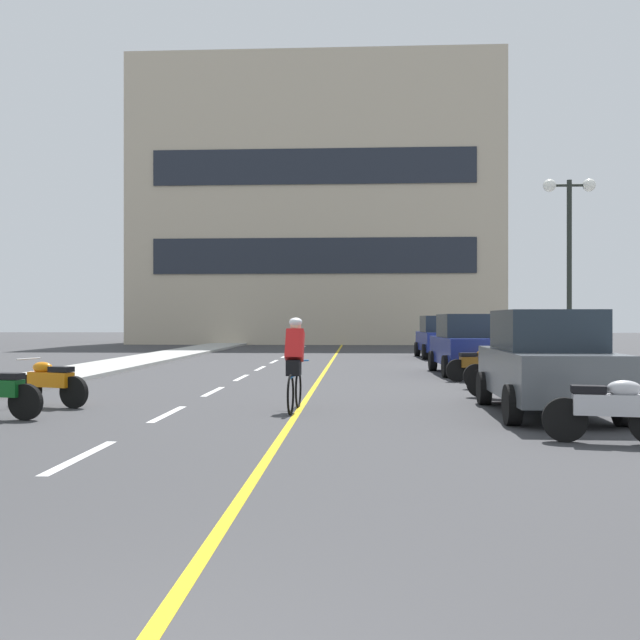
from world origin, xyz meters
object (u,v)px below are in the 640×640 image
at_px(parked_car_near, 546,362).
at_px(cyclist_rider, 295,362).
at_px(parked_car_far, 441,337).
at_px(motorcycle_7, 478,364).
at_px(motorcycle_6, 500,369).
at_px(motorcycle_5, 508,376).
at_px(motorcycle_2, 609,408).
at_px(street_lamp_mid, 569,233).
at_px(parked_car_mid, 467,344).
at_px(motorcycle_4, 50,382).

xyz_separation_m(parked_car_near, cyclist_rider, (-4.43, 0.26, -0.03)).
height_order(parked_car_far, motorcycle_7, parked_car_far).
relative_size(motorcycle_6, motorcycle_7, 1.01).
distance_m(parked_car_far, motorcycle_5, 16.33).
relative_size(parked_car_near, motorcycle_5, 2.55).
bearing_deg(motorcycle_2, street_lamp_mid, 76.74).
height_order(parked_car_near, parked_car_far, same).
xyz_separation_m(parked_car_mid, motorcycle_6, (0.05, -4.85, -0.44)).
height_order(motorcycle_6, cyclist_rider, cyclist_rider).
bearing_deg(motorcycle_6, parked_car_far, 89.22).
relative_size(parked_car_near, motorcycle_7, 2.49).
relative_size(motorcycle_4, motorcycle_6, 0.96).
xyz_separation_m(parked_car_near, motorcycle_7, (-0.10, 6.75, -0.44)).
relative_size(motorcycle_2, motorcycle_4, 1.03).
relative_size(parked_car_near, cyclist_rider, 2.38).
relative_size(parked_car_mid, motorcycle_6, 2.50).
bearing_deg(motorcycle_5, motorcycle_2, -87.85).
height_order(street_lamp_mid, motorcycle_5, street_lamp_mid).
bearing_deg(street_lamp_mid, motorcycle_4, -147.81).
distance_m(parked_car_mid, motorcycle_7, 2.74).
xyz_separation_m(parked_car_far, motorcycle_7, (-0.37, -12.09, -0.44)).
relative_size(parked_car_near, motorcycle_6, 2.48).
distance_m(parked_car_mid, cyclist_rider, 10.21).
bearing_deg(parked_car_near, motorcycle_7, 90.83).
bearing_deg(motorcycle_2, cyclist_rider, 143.72).
bearing_deg(motorcycle_2, parked_car_far, 89.47).
relative_size(parked_car_far, motorcycle_2, 2.52).
bearing_deg(motorcycle_2, motorcycle_5, 92.15).
height_order(parked_car_mid, motorcycle_7, parked_car_mid).
xyz_separation_m(motorcycle_2, cyclist_rider, (-4.50, 3.30, 0.41)).
bearing_deg(street_lamp_mid, parked_car_mid, 151.14).
height_order(parked_car_mid, motorcycle_2, parked_car_mid).
xyz_separation_m(parked_car_far, motorcycle_5, (-0.41, -16.32, -0.44)).
height_order(parked_car_mid, motorcycle_5, parked_car_mid).
distance_m(parked_car_near, motorcycle_6, 4.62).
xyz_separation_m(motorcycle_4, cyclist_rider, (4.67, -0.32, 0.41)).
bearing_deg(motorcycle_6, motorcycle_5, -96.01).
height_order(motorcycle_2, motorcycle_6, same).
distance_m(parked_car_far, motorcycle_4, 20.53).
distance_m(motorcycle_4, cyclist_rider, 4.70).
xyz_separation_m(parked_car_mid, motorcycle_7, (-0.12, -2.70, -0.44)).
distance_m(motorcycle_2, motorcycle_6, 7.64).
xyz_separation_m(motorcycle_6, motorcycle_7, (-0.17, 2.15, 0.00)).
xyz_separation_m(parked_car_far, motorcycle_6, (-0.19, -14.24, -0.44)).
relative_size(street_lamp_mid, parked_car_near, 1.30).
distance_m(parked_car_near, cyclist_rider, 4.44).
bearing_deg(motorcycle_2, motorcycle_4, 158.44).
relative_size(motorcycle_5, motorcycle_7, 0.98).
bearing_deg(cyclist_rider, motorcycle_7, 56.28).
relative_size(motorcycle_4, motorcycle_7, 0.97).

